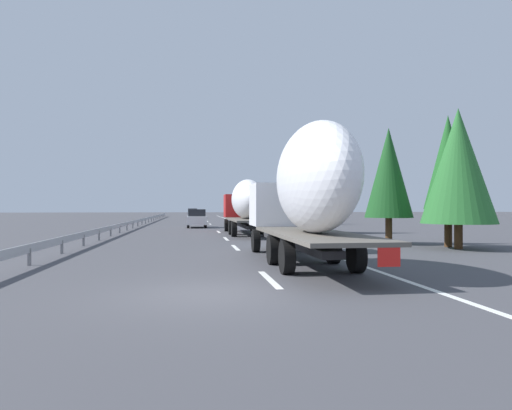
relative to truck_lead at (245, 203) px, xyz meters
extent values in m
plane|color=#424247|center=(16.36, 3.60, -2.33)|extent=(260.00, 260.00, 0.00)
cube|color=white|center=(-21.64, 1.80, -2.33)|extent=(3.20, 0.20, 0.01)
cube|color=white|center=(-11.31, 1.80, -2.33)|extent=(3.20, 0.20, 0.01)
cube|color=white|center=(-4.75, 1.80, -2.33)|extent=(3.20, 0.20, 0.01)
cube|color=white|center=(3.55, 1.80, -2.33)|extent=(3.20, 0.20, 0.01)
cube|color=white|center=(21.38, 1.80, -2.33)|extent=(3.20, 0.20, 0.01)
cube|color=white|center=(30.82, 1.80, -2.33)|extent=(3.20, 0.20, 0.01)
cube|color=white|center=(42.03, 1.80, -2.33)|extent=(3.20, 0.20, 0.01)
cube|color=white|center=(21.36, -1.90, -2.33)|extent=(110.00, 0.20, 0.01)
cube|color=#B21919|center=(4.47, 0.00, -0.18)|extent=(2.40, 2.50, 1.90)
cube|color=black|center=(5.57, 0.00, 0.32)|extent=(0.08, 2.12, 0.80)
cube|color=#262628|center=(1.47, 0.00, -1.66)|extent=(11.02, 0.70, 0.24)
cube|color=#59544C|center=(-1.52, 0.00, -1.19)|extent=(9.58, 2.50, 0.12)
ellipsoid|color=white|center=(-1.16, 0.00, 0.29)|extent=(6.97, 2.20, 2.84)
cube|color=red|center=(-6.28, -0.69, -1.43)|extent=(0.04, 0.56, 0.56)
cylinder|color=black|center=(4.47, 1.10, -1.81)|extent=(1.04, 0.30, 1.04)
cylinder|color=black|center=(4.47, -1.10, -1.81)|extent=(1.04, 0.30, 1.04)
cylinder|color=black|center=(-0.32, 1.10, -1.81)|extent=(1.04, 0.35, 1.04)
cylinder|color=black|center=(-0.32, -1.10, -1.81)|extent=(1.04, 0.35, 1.04)
cylinder|color=black|center=(-2.72, 1.10, -1.81)|extent=(1.04, 0.35, 1.04)
cylinder|color=black|center=(-2.72, -1.10, -1.81)|extent=(1.04, 0.35, 1.04)
cube|color=silver|center=(-13.71, 0.00, -0.18)|extent=(2.40, 2.50, 1.90)
cube|color=black|center=(-12.61, 0.00, 0.32)|extent=(0.08, 2.12, 0.80)
cube|color=#262628|center=(-16.60, 0.00, -1.66)|extent=(10.63, 0.70, 0.24)
cube|color=#59544C|center=(-19.48, 0.00, -1.19)|extent=(9.16, 2.50, 0.12)
ellipsoid|color=white|center=(-19.81, 0.00, 0.66)|extent=(6.80, 2.20, 3.59)
cube|color=red|center=(-24.03, -0.69, -1.43)|extent=(0.04, 0.56, 0.56)
cylinder|color=black|center=(-13.71, 1.10, -1.81)|extent=(1.04, 0.30, 1.04)
cylinder|color=black|center=(-13.71, -1.10, -1.81)|extent=(1.04, 0.30, 1.04)
cylinder|color=black|center=(-18.28, 1.10, -1.81)|extent=(1.04, 0.35, 1.04)
cylinder|color=black|center=(-18.28, -1.10, -1.81)|extent=(1.04, 0.35, 1.04)
cylinder|color=black|center=(-20.68, 1.10, -1.81)|extent=(1.04, 0.35, 1.04)
cylinder|color=black|center=(-20.68, -1.10, -1.81)|extent=(1.04, 0.35, 1.04)
cube|color=white|center=(12.03, 3.50, -1.59)|extent=(4.33, 1.89, 0.84)
cube|color=black|center=(11.71, 3.50, -0.84)|extent=(2.38, 1.66, 0.66)
cylinder|color=black|center=(13.38, 4.34, -2.01)|extent=(0.64, 0.22, 0.64)
cylinder|color=black|center=(13.38, 2.65, -2.01)|extent=(0.64, 0.22, 0.64)
cylinder|color=black|center=(10.69, 4.34, -2.01)|extent=(0.64, 0.22, 0.64)
cylinder|color=black|center=(10.69, 2.65, -2.01)|extent=(0.64, 0.22, 0.64)
cube|color=#ADB2B7|center=(51.08, 3.86, -1.59)|extent=(4.00, 1.83, 0.84)
cube|color=black|center=(50.78, 3.86, -0.86)|extent=(2.20, 1.61, 0.62)
cylinder|color=black|center=(52.32, 4.68, -2.01)|extent=(0.64, 0.22, 0.64)
cylinder|color=black|center=(52.32, 3.05, -2.01)|extent=(0.64, 0.22, 0.64)
cylinder|color=black|center=(49.83, 4.68, -2.01)|extent=(0.64, 0.22, 0.64)
cylinder|color=black|center=(49.83, 3.05, -2.01)|extent=(0.64, 0.22, 0.64)
cylinder|color=gray|center=(24.96, -3.10, -1.13)|extent=(0.10, 0.10, 2.41)
cube|color=#2D569E|center=(24.96, -3.10, 0.42)|extent=(0.06, 0.90, 0.70)
cylinder|color=#472D19|center=(0.81, -6.23, -1.68)|extent=(0.24, 0.24, 1.30)
cone|color=#286B2D|center=(0.81, -6.23, 1.70)|extent=(3.96, 3.96, 5.47)
cylinder|color=#472D19|center=(-13.53, -8.90, -1.71)|extent=(0.40, 0.40, 1.24)
cone|color=#286B2D|center=(-13.53, -8.90, 1.73)|extent=(3.58, 3.58, 5.64)
cylinder|color=#472D19|center=(-10.10, -6.85, -1.60)|extent=(0.37, 0.37, 1.46)
cone|color=#194C1E|center=(-10.10, -6.85, 1.62)|extent=(2.64, 2.64, 4.99)
cylinder|color=#472D19|center=(-12.35, -9.06, -1.36)|extent=(0.38, 0.38, 1.95)
cone|color=#1E5B23|center=(-12.35, -9.06, 2.03)|extent=(2.41, 2.41, 4.83)
cylinder|color=#472D19|center=(19.19, -8.69, -1.46)|extent=(0.24, 0.24, 1.75)
cone|color=#286B2D|center=(19.19, -8.69, 1.96)|extent=(3.37, 3.37, 5.08)
cube|color=#9EA0A5|center=(19.36, 9.60, -1.73)|extent=(94.00, 0.06, 0.32)
cube|color=slate|center=(-17.43, 9.60, -2.03)|extent=(0.10, 0.10, 0.60)
cube|color=slate|center=(-13.34, 9.60, -2.03)|extent=(0.10, 0.10, 0.60)
cube|color=slate|center=(-9.25, 9.60, -2.03)|extent=(0.10, 0.10, 0.60)
cube|color=slate|center=(-5.17, 9.60, -2.03)|extent=(0.10, 0.10, 0.60)
cube|color=slate|center=(-1.08, 9.60, -2.03)|extent=(0.10, 0.10, 0.60)
cube|color=slate|center=(3.01, 9.60, -2.03)|extent=(0.10, 0.10, 0.60)
cube|color=slate|center=(7.10, 9.60, -2.03)|extent=(0.10, 0.10, 0.60)
cube|color=slate|center=(11.18, 9.60, -2.03)|extent=(0.10, 0.10, 0.60)
cube|color=slate|center=(15.27, 9.60, -2.03)|extent=(0.10, 0.10, 0.60)
cube|color=slate|center=(19.36, 9.60, -2.03)|extent=(0.10, 0.10, 0.60)
cube|color=slate|center=(23.44, 9.60, -2.03)|extent=(0.10, 0.10, 0.60)
cube|color=slate|center=(27.53, 9.60, -2.03)|extent=(0.10, 0.10, 0.60)
cube|color=slate|center=(31.62, 9.60, -2.03)|extent=(0.10, 0.10, 0.60)
cube|color=slate|center=(35.70, 9.60, -2.03)|extent=(0.10, 0.10, 0.60)
cube|color=slate|center=(39.79, 9.60, -2.03)|extent=(0.10, 0.10, 0.60)
cube|color=slate|center=(43.88, 9.60, -2.03)|extent=(0.10, 0.10, 0.60)
cube|color=slate|center=(47.97, 9.60, -2.03)|extent=(0.10, 0.10, 0.60)
cube|color=slate|center=(52.05, 9.60, -2.03)|extent=(0.10, 0.10, 0.60)
cube|color=slate|center=(56.14, 9.60, -2.03)|extent=(0.10, 0.10, 0.60)
cube|color=slate|center=(60.23, 9.60, -2.03)|extent=(0.10, 0.10, 0.60)
cube|color=slate|center=(64.31, 9.60, -2.03)|extent=(0.10, 0.10, 0.60)
camera|label=1|loc=(-34.55, 3.97, -0.29)|focal=32.55mm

